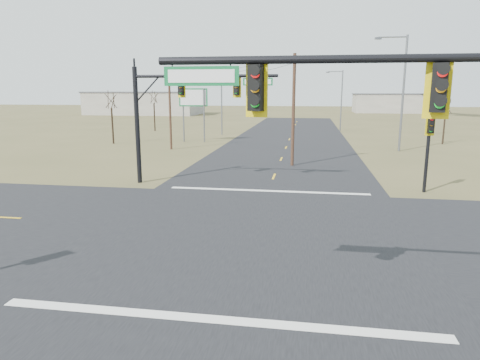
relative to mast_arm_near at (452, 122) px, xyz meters
name	(u,v)px	position (x,y,z in m)	size (l,w,h in m)	color
ground	(252,230)	(-5.39, 7.50, -5.25)	(320.00, 320.00, 0.00)	brown
road_ew	(252,230)	(-5.39, 7.50, -5.24)	(160.00, 14.00, 0.02)	black
road_ns	(252,230)	(-5.39, 7.50, -5.24)	(14.00, 160.00, 0.02)	black
stop_bar_near	(214,319)	(-5.39, 0.00, -5.22)	(12.00, 0.40, 0.01)	silver
stop_bar_far	(268,191)	(-5.39, 15.00, -5.22)	(12.00, 0.40, 0.01)	silver
mast_arm_near	(452,122)	(0.00, 0.00, 0.00)	(10.45, 0.56, 7.21)	black
mast_arm_far	(180,100)	(-11.11, 16.22, 0.10)	(9.17, 0.55, 7.43)	black
pedestal_signal_ne	(430,135)	(3.86, 16.16, -1.83)	(0.64, 0.56, 4.76)	black
utility_pole_near	(293,108)	(-4.31, 24.38, -0.66)	(2.03, 0.93, 8.79)	#4B3020
utility_pole_far	(170,109)	(-17.10, 32.40, -1.09)	(1.86, 0.75, 7.89)	#4B3020
highway_sign	(193,104)	(-16.48, 39.24, -0.84)	(3.31, 0.51, 6.25)	slate
streetlight_a	(401,87)	(5.74, 34.70, 1.05)	(3.14, 0.50, 11.22)	slate
streetlight_b	(340,97)	(1.44, 56.11, -0.23)	(2.50, 0.30, 8.95)	slate
streetlight_c	(223,97)	(-14.74, 48.20, -0.15)	(2.55, 0.41, 9.10)	slate
bare_tree_a	(111,99)	(-25.24, 36.13, -0.22)	(3.44, 3.44, 6.35)	black
bare_tree_b	(154,97)	(-26.08, 52.10, -0.17)	(2.77, 2.77, 6.36)	black
bare_tree_c	(446,105)	(12.05, 41.44, -0.89)	(2.46, 2.46, 5.55)	black
bare_tree_d	(430,93)	(12.86, 51.78, 0.38)	(3.50, 3.50, 6.99)	black
warehouse_left	(145,104)	(-45.39, 97.50, -2.50)	(28.00, 14.00, 5.50)	#ADA699
warehouse_mid	(391,104)	(19.61, 117.50, -2.75)	(20.00, 12.00, 5.00)	#ADA699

